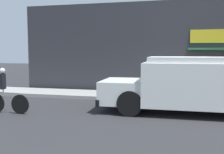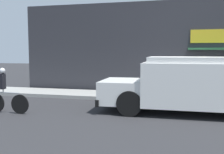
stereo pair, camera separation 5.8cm
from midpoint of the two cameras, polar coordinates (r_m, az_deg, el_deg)
name	(u,v)px [view 1 (the left image)]	position (r m, az deg, el deg)	size (l,w,h in m)	color
ground_plane	(177,104)	(11.52, 13.74, -5.68)	(70.00, 70.00, 0.00)	#2B2B2D
sidewalk	(177,98)	(12.49, 13.76, -4.44)	(28.00, 2.01, 0.16)	#999993
storefront	(179,48)	(13.61, 14.31, 6.11)	(16.70, 0.75, 4.77)	#2D2D33
school_bus	(196,84)	(9.76, 17.71, -1.43)	(6.18, 2.69, 2.02)	white
cyclist	(5,92)	(10.16, -22.48, -3.00)	(1.70, 0.20, 1.63)	black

